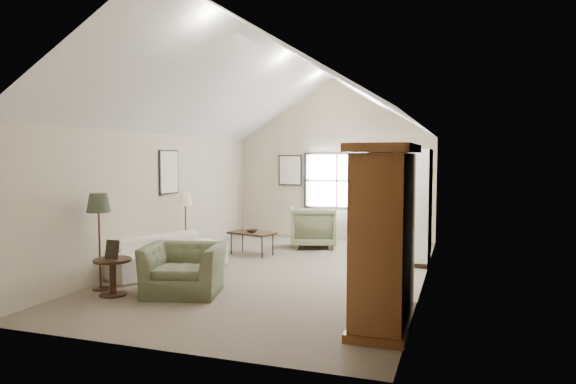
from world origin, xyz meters
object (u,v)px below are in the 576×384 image
(armchair_near, at_px, (184,269))
(side_table, at_px, (113,277))
(coffee_table, at_px, (252,243))
(armchair_far, at_px, (313,227))
(sofa, at_px, (166,254))
(armoire, at_px, (384,236))
(side_chair, at_px, (365,218))

(armchair_near, distance_m, side_table, 1.04)
(coffee_table, relative_size, side_table, 1.71)
(armchair_near, height_order, armchair_far, armchair_far)
(sofa, relative_size, armchair_far, 2.16)
(sofa, xyz_separation_m, coffee_table, (0.84, 1.97, -0.08))
(armoire, height_order, coffee_table, armoire)
(sofa, height_order, coffee_table, sofa)
(side_table, bearing_deg, armchair_far, 70.87)
(armoire, bearing_deg, armchair_far, 115.09)
(armoire, bearing_deg, coffee_table, 131.97)
(side_table, distance_m, side_chair, 6.62)
(side_table, xyz_separation_m, side_chair, (2.68, 6.05, 0.28))
(coffee_table, bearing_deg, armchair_far, 54.01)
(armoire, distance_m, sofa, 4.48)
(armchair_far, xyz_separation_m, side_table, (-1.69, -4.87, -0.19))
(armchair_near, bearing_deg, armoire, -23.24)
(sofa, distance_m, side_table, 1.60)
(armchair_far, xyz_separation_m, side_chair, (0.99, 1.18, 0.09))
(armoire, xyz_separation_m, armchair_near, (-3.05, 0.49, -0.73))
(side_table, bearing_deg, armchair_near, 24.82)
(armoire, height_order, armchair_near, armoire)
(side_chair, bearing_deg, armchair_far, -133.41)
(coffee_table, distance_m, side_table, 3.64)
(sofa, relative_size, coffee_table, 2.34)
(sofa, xyz_separation_m, armchair_far, (1.79, 3.27, 0.14))
(coffee_table, bearing_deg, side_chair, 51.96)
(side_table, relative_size, side_chair, 0.49)
(armchair_near, distance_m, armchair_far, 4.50)
(armchair_near, distance_m, side_chair, 5.88)
(side_table, bearing_deg, armoire, -0.73)
(armoire, bearing_deg, side_table, 179.27)
(side_chair, bearing_deg, coffee_table, -131.26)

